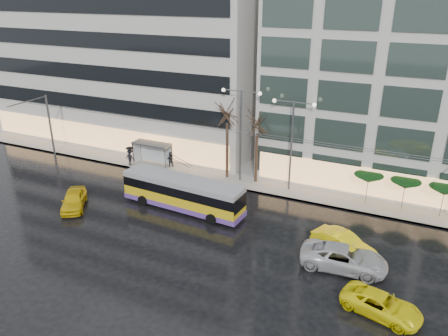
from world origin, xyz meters
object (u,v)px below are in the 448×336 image
Objects in this scene: bus_shelter at (150,148)px; street_lamp_near at (241,123)px; taxi_a at (74,200)px; trolleybus at (183,194)px.

street_lamp_near reaches higher than bus_shelter.
street_lamp_near is 16.52m from taxi_a.
street_lamp_near is at bearing 0.63° from bus_shelter.
street_lamp_near reaches higher than trolleybus.
bus_shelter is 11.15m from taxi_a.
trolleybus is at bearing -10.20° from taxi_a.
trolleybus is 1.24× the size of street_lamp_near.
trolleybus is 2.67× the size of bus_shelter.
trolleybus is 9.56m from taxi_a.
street_lamp_near is at bearing 11.79° from taxi_a.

